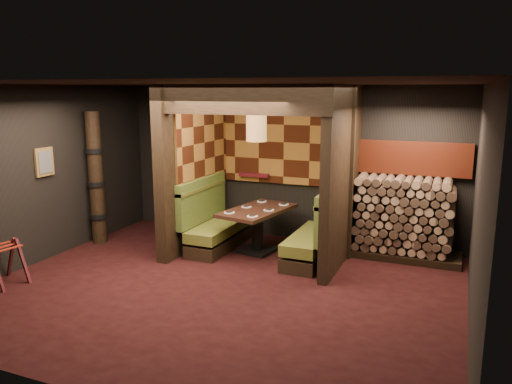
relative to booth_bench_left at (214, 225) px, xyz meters
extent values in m
cube|color=black|center=(0.96, -1.65, -0.41)|extent=(6.50, 5.50, 0.02)
cube|color=black|center=(0.96, -1.65, 2.46)|extent=(6.50, 5.50, 0.02)
cube|color=black|center=(0.96, 1.11, 1.02)|extent=(6.50, 0.02, 2.85)
cube|color=black|center=(0.96, -4.41, 1.02)|extent=(6.50, 0.02, 2.85)
cube|color=black|center=(-2.30, -1.65, 1.02)|extent=(0.02, 5.50, 2.85)
cube|color=black|center=(4.22, -1.65, 1.02)|extent=(0.02, 5.50, 2.85)
cube|color=black|center=(-0.39, 0.00, 1.02)|extent=(0.20, 2.20, 2.85)
cube|color=black|center=(2.26, 0.05, 1.02)|extent=(0.15, 2.10, 2.85)
cube|color=black|center=(0.94, -0.95, 2.23)|extent=(2.85, 0.18, 0.44)
cube|color=#956026|center=(0.94, 1.06, 1.42)|extent=(2.40, 0.06, 1.55)
cube|color=#956026|center=(-0.27, 0.17, 1.45)|extent=(0.04, 1.85, 1.45)
cube|color=#52111A|center=(0.36, 1.00, 0.78)|extent=(0.60, 0.12, 0.07)
cube|color=black|center=(0.11, 0.00, -0.29)|extent=(0.55, 1.60, 0.22)
cube|color=#5B6223|center=(0.11, 0.00, -0.04)|extent=(0.55, 1.60, 0.18)
cube|color=#465625|center=(-0.23, 0.00, 0.35)|extent=(0.12, 1.60, 0.78)
cube|color=#5B6223|center=(-0.23, 0.00, 0.70)|extent=(0.15, 1.60, 0.06)
cube|color=black|center=(1.79, 0.00, -0.29)|extent=(0.55, 1.60, 0.22)
cube|color=#5B6223|center=(1.79, 0.00, -0.04)|extent=(0.55, 1.60, 0.18)
cube|color=#465625|center=(2.12, 0.00, 0.35)|extent=(0.12, 1.60, 0.78)
cube|color=#5B6223|center=(2.12, 0.00, 0.70)|extent=(0.15, 1.60, 0.06)
cube|color=black|center=(0.82, 0.05, -0.37)|extent=(0.64, 0.64, 0.06)
cylinder|color=black|center=(0.82, 0.05, -0.04)|extent=(0.20, 0.20, 0.71)
cube|color=#331B14|center=(0.82, 0.05, 0.34)|extent=(1.04, 1.58, 0.06)
cylinder|color=white|center=(0.51, -0.40, 0.38)|extent=(0.18, 0.18, 0.01)
cube|color=black|center=(0.51, -0.40, 0.39)|extent=(0.09, 0.12, 0.02)
cylinder|color=white|center=(0.96, -0.48, 0.38)|extent=(0.18, 0.18, 0.01)
cube|color=black|center=(0.96, -0.48, 0.39)|extent=(0.09, 0.12, 0.02)
cylinder|color=white|center=(0.60, 0.09, 0.38)|extent=(0.18, 0.18, 0.01)
cube|color=black|center=(0.60, 0.09, 0.39)|extent=(0.09, 0.12, 0.02)
cylinder|color=white|center=(1.05, 0.01, 0.38)|extent=(0.18, 0.18, 0.01)
cube|color=black|center=(1.05, 0.01, 0.39)|extent=(0.09, 0.12, 0.02)
cylinder|color=white|center=(0.69, 0.59, 0.38)|extent=(0.18, 0.18, 0.01)
cube|color=black|center=(0.69, 0.59, 0.39)|extent=(0.09, 0.12, 0.02)
cylinder|color=white|center=(1.14, 0.50, 0.38)|extent=(0.18, 0.18, 0.01)
cube|color=black|center=(1.14, 0.50, 0.39)|extent=(0.09, 0.12, 0.02)
cylinder|color=olive|center=(0.82, 0.00, 1.75)|extent=(0.34, 0.34, 0.45)
sphere|color=#FFC672|center=(0.82, 0.00, 1.75)|extent=(0.18, 0.18, 0.18)
cylinder|color=black|center=(0.82, 0.00, 2.21)|extent=(0.02, 0.02, 0.47)
cube|color=olive|center=(-2.26, -1.55, 1.22)|extent=(0.04, 0.36, 0.46)
cube|color=#3F3F3F|center=(-2.23, -1.55, 1.22)|extent=(0.01, 0.27, 0.36)
cube|color=#451316|center=(-2.13, -2.47, -0.10)|extent=(0.31, 0.10, 0.68)
cube|color=#451316|center=(-1.81, -2.53, -0.10)|extent=(0.31, 0.10, 0.68)
cube|color=maroon|center=(-2.01, -2.70, 0.15)|extent=(0.12, 0.42, 0.01)
cube|color=maroon|center=(-1.85, -2.73, 0.15)|extent=(0.12, 0.42, 0.01)
cylinder|color=black|center=(-2.09, -0.55, 0.80)|extent=(0.26, 0.26, 2.40)
cylinder|color=black|center=(-2.09, -0.55, 0.10)|extent=(0.31, 0.31, 0.09)
cylinder|color=black|center=(-2.09, -0.55, 0.70)|extent=(0.31, 0.31, 0.09)
cylinder|color=black|center=(-2.09, -0.55, 1.30)|extent=(0.31, 0.31, 0.09)
cube|color=black|center=(3.25, 0.70, -0.34)|extent=(1.73, 0.70, 0.12)
cube|color=brown|center=(3.25, 0.70, 0.34)|extent=(1.73, 0.70, 1.24)
cube|color=maroon|center=(3.25, 1.03, 1.24)|extent=(1.83, 0.10, 0.56)
cube|color=black|center=(2.35, 0.31, 1.02)|extent=(0.08, 0.08, 2.85)
camera|label=1|loc=(4.00, -7.61, 2.37)|focal=35.00mm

